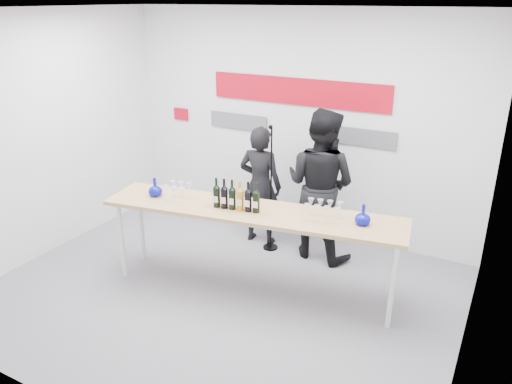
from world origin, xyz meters
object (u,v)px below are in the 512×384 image
tasting_table (252,216)px  presenter_left (260,186)px  presenter_right (320,185)px  mic_stand (271,213)px

tasting_table → presenter_left: (-0.49, 1.12, -0.11)m
presenter_right → tasting_table: bearing=81.0°
presenter_left → presenter_right: size_ratio=0.84×
presenter_left → presenter_right: (0.82, 0.01, 0.15)m
presenter_right → mic_stand: size_ratio=1.14×
mic_stand → presenter_left: bearing=161.4°
presenter_right → mic_stand: presenter_right is taller
tasting_table → presenter_right: (0.34, 1.13, 0.04)m
presenter_right → mic_stand: (-0.60, -0.15, -0.44)m
tasting_table → presenter_left: size_ratio=2.10×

